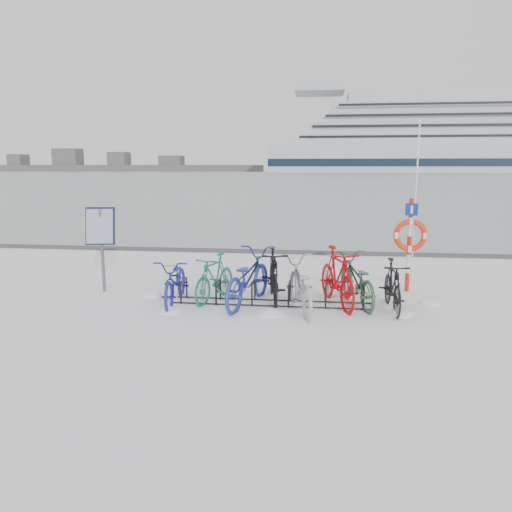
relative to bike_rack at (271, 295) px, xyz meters
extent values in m
plane|color=white|center=(0.00, 0.00, -0.18)|extent=(900.00, 900.00, 0.00)
cube|color=#A3AFB8|center=(0.00, 155.00, -0.17)|extent=(400.00, 298.00, 0.02)
cube|color=#3F3F42|center=(0.00, 5.90, -0.13)|extent=(400.00, 0.25, 0.10)
cylinder|color=black|center=(-1.80, -0.22, 0.04)|extent=(0.04, 0.04, 0.44)
cylinder|color=black|center=(-1.80, 0.22, 0.04)|extent=(0.04, 0.04, 0.44)
cylinder|color=black|center=(-1.80, 0.00, 0.26)|extent=(0.04, 0.44, 0.04)
cylinder|color=black|center=(-1.08, -0.22, 0.04)|extent=(0.04, 0.04, 0.44)
cylinder|color=black|center=(-1.08, 0.22, 0.04)|extent=(0.04, 0.04, 0.44)
cylinder|color=black|center=(-1.08, 0.00, 0.26)|extent=(0.04, 0.44, 0.04)
cylinder|color=black|center=(-0.36, -0.22, 0.04)|extent=(0.04, 0.04, 0.44)
cylinder|color=black|center=(-0.36, 0.22, 0.04)|extent=(0.04, 0.04, 0.44)
cylinder|color=black|center=(-0.36, 0.00, 0.26)|extent=(0.04, 0.44, 0.04)
cylinder|color=black|center=(0.36, -0.22, 0.04)|extent=(0.04, 0.04, 0.44)
cylinder|color=black|center=(0.36, 0.22, 0.04)|extent=(0.04, 0.04, 0.44)
cylinder|color=black|center=(0.36, 0.00, 0.26)|extent=(0.04, 0.44, 0.04)
cylinder|color=black|center=(1.08, -0.22, 0.04)|extent=(0.04, 0.04, 0.44)
cylinder|color=black|center=(1.08, 0.22, 0.04)|extent=(0.04, 0.04, 0.44)
cylinder|color=black|center=(1.08, 0.00, 0.26)|extent=(0.04, 0.44, 0.04)
cylinder|color=black|center=(1.80, -0.22, 0.04)|extent=(0.04, 0.04, 0.44)
cylinder|color=black|center=(1.80, 0.22, 0.04)|extent=(0.04, 0.04, 0.44)
cylinder|color=black|center=(1.80, 0.00, 0.26)|extent=(0.04, 0.44, 0.04)
cylinder|color=black|center=(0.00, -0.22, -0.16)|extent=(4.00, 0.03, 0.03)
cylinder|color=black|center=(0.00, 0.22, -0.16)|extent=(4.00, 0.03, 0.03)
cylinder|color=#595B5E|center=(-3.76, 0.56, 0.72)|extent=(0.07, 0.07, 1.80)
cube|color=black|center=(-3.76, 0.53, 1.27)|extent=(0.65, 0.34, 0.82)
cube|color=#8C99AD|center=(-3.76, 0.49, 1.27)|extent=(0.58, 0.26, 0.73)
cylinder|color=#AC210D|center=(2.88, 1.43, 0.02)|extent=(0.09, 0.09, 0.41)
cylinder|color=silver|center=(2.88, 1.43, 0.43)|extent=(0.09, 0.09, 0.41)
cylinder|color=#AC210D|center=(2.88, 1.43, 0.84)|extent=(0.09, 0.09, 0.41)
cylinder|color=silver|center=(2.88, 1.43, 1.25)|extent=(0.09, 0.09, 0.41)
cylinder|color=#AC210D|center=(2.88, 1.43, 1.66)|extent=(0.09, 0.09, 0.41)
torus|color=red|center=(2.88, 1.34, 1.08)|extent=(0.72, 0.12, 0.72)
cube|color=navy|center=(2.88, 1.35, 1.63)|extent=(0.26, 0.03, 0.26)
cylinder|color=silver|center=(2.97, 1.48, 1.68)|extent=(0.03, 0.03, 3.72)
cube|color=silver|center=(54.19, 224.80, 6.35)|extent=(152.39, 28.30, 13.06)
cube|color=black|center=(54.19, 210.59, 4.17)|extent=(152.39, 0.30, 3.27)
cube|color=black|center=(54.19, 239.00, 4.17)|extent=(152.39, 0.30, 3.27)
cube|color=silver|center=(54.19, 224.80, 15.06)|extent=(136.06, 26.12, 4.35)
cube|color=silver|center=(54.19, 224.80, 23.77)|extent=(109.94, 22.86, 4.35)
cube|color=silver|center=(54.19, 224.80, 32.47)|extent=(83.81, 19.59, 4.35)
cube|color=silver|center=(-0.24, 224.80, 37.92)|extent=(21.77, 21.77, 6.53)
cube|color=black|center=(54.19, 211.52, 19.41)|extent=(119.74, 0.20, 13.06)
cube|color=#4A4A4A|center=(-120.00, 260.00, 1.57)|extent=(180.00, 12.00, 3.50)
cube|color=#4A4A4A|center=(-150.00, 260.00, 5.32)|extent=(24.00, 10.00, 8.00)
cube|color=#4A4A4A|center=(-90.00, 260.00, 4.82)|extent=(20.00, 10.00, 6.00)
imported|color=navy|center=(-1.91, -0.15, 0.30)|extent=(0.80, 1.90, 0.97)
imported|color=#1D705C|center=(-1.19, 0.18, 0.31)|extent=(0.90, 1.71, 0.99)
imported|color=navy|center=(-0.47, -0.04, 0.39)|extent=(1.24, 2.28, 1.13)
imported|color=black|center=(0.01, 0.35, 0.37)|extent=(0.81, 1.90, 1.11)
imported|color=#A2A4A9|center=(0.58, -0.34, 0.34)|extent=(1.13, 2.09, 1.04)
imported|color=#BC060D|center=(1.30, 0.11, 0.41)|extent=(1.11, 2.05, 1.19)
imported|color=#2A5537|center=(1.68, 0.25, 0.33)|extent=(1.17, 2.07, 1.03)
imported|color=black|center=(2.35, -0.10, 0.32)|extent=(0.53, 1.68, 1.00)
ellipsoid|color=white|center=(2.43, -0.42, -0.18)|extent=(0.53, 0.53, 0.18)
ellipsoid|color=white|center=(-1.85, -0.79, -0.18)|extent=(0.49, 0.49, 0.17)
ellipsoid|color=white|center=(0.67, 0.48, -0.18)|extent=(0.34, 0.34, 0.12)
ellipsoid|color=white|center=(1.41, 0.82, -0.18)|extent=(0.53, 0.53, 0.19)
ellipsoid|color=white|center=(-2.60, 0.33, -0.18)|extent=(0.44, 0.44, 0.15)
ellipsoid|color=white|center=(0.05, -0.72, -0.18)|extent=(0.54, 0.54, 0.19)
ellipsoid|color=white|center=(3.14, 0.40, -0.18)|extent=(0.41, 0.41, 0.14)
camera|label=1|loc=(0.92, -9.65, 2.54)|focal=35.00mm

